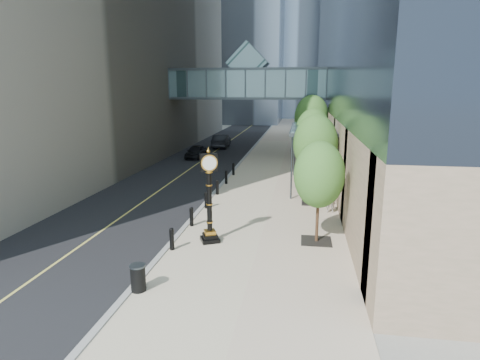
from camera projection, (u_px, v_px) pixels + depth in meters
name	position (u px, v px, depth m)	size (l,w,h in m)	color
ground	(228.00, 264.00, 16.26)	(320.00, 320.00, 0.00)	gray
road	(231.00, 140.00, 55.86)	(8.00, 180.00, 0.02)	black
sidewalk	(288.00, 141.00, 54.66)	(8.00, 180.00, 0.06)	#BCAE90
curb	(259.00, 141.00, 55.26)	(0.25, 180.00, 0.07)	gray
distant_tower_c	(278.00, 6.00, 125.65)	(22.00, 22.00, 65.00)	#A0AFCA
skywalk	(248.00, 82.00, 42.00)	(17.00, 4.20, 5.80)	slate
entrance_canopy	(312.00, 129.00, 28.32)	(3.00, 8.00, 4.38)	#383F44
bollard_row	(212.00, 194.00, 25.23)	(0.20, 16.20, 0.90)	black
street_trees	(313.00, 129.00, 31.69)	(3.12, 28.41, 6.42)	black
street_clock	(209.00, 203.00, 18.18)	(1.07, 1.07, 4.30)	black
trash_bin	(138.00, 279.00, 13.94)	(0.52, 0.52, 0.90)	black
pedestrian	(330.00, 199.00, 22.80)	(0.60, 0.39, 1.64)	#ADA79F
car_near	(196.00, 152.00, 41.27)	(1.56, 3.88, 1.32)	black
car_far	(221.00, 141.00, 48.82)	(1.67, 4.79, 1.58)	black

